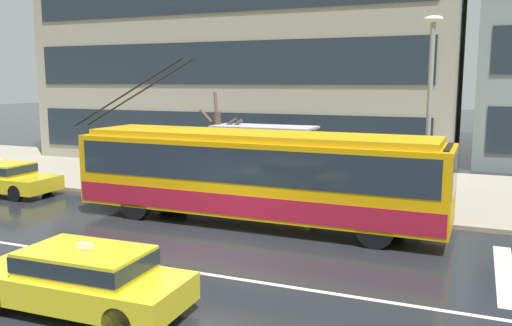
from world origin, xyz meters
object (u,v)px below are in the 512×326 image
(trolleybus, at_px, (256,174))
(pedestrian_approaching_curb, at_px, (399,166))
(taxi_queued_behind_bus, at_px, (2,177))
(taxi_oncoming_near, at_px, (82,276))
(street_tree_bare, at_px, (218,144))
(street_lamp, at_px, (430,98))
(pedestrian_walking_past, at_px, (316,162))
(pedestrian_at_shelter, at_px, (213,151))
(bus_shelter, at_px, (266,143))

(trolleybus, height_order, pedestrian_approaching_curb, trolleybus)
(taxi_queued_behind_bus, bearing_deg, pedestrian_approaching_curb, 7.53)
(trolleybus, xyz_separation_m, taxi_oncoming_near, (-0.61, -7.42, -0.90))
(street_tree_bare, bearing_deg, pedestrian_approaching_curb, -10.87)
(pedestrian_approaching_curb, distance_m, street_lamp, 2.40)
(taxi_oncoming_near, xyz_separation_m, pedestrian_approaching_curb, (4.71, 9.63, 1.06))
(pedestrian_walking_past, distance_m, street_tree_bare, 4.37)
(pedestrian_at_shelter, bearing_deg, taxi_queued_behind_bus, -156.42)
(pedestrian_walking_past, height_order, street_lamp, street_lamp)
(taxi_queued_behind_bus, relative_size, bus_shelter, 1.16)
(taxi_oncoming_near, relative_size, pedestrian_walking_past, 2.33)
(trolleybus, height_order, taxi_queued_behind_bus, trolleybus)
(bus_shelter, distance_m, pedestrian_walking_past, 2.60)
(bus_shelter, bearing_deg, pedestrian_walking_past, -24.17)
(taxi_queued_behind_bus, distance_m, pedestrian_approaching_curb, 15.39)
(bus_shelter, distance_m, pedestrian_approaching_curb, 5.52)
(bus_shelter, bearing_deg, street_lamp, -9.87)
(taxi_queued_behind_bus, distance_m, street_tree_bare, 8.80)
(street_tree_bare, bearing_deg, bus_shelter, 7.44)
(bus_shelter, distance_m, pedestrian_at_shelter, 2.23)
(street_lamp, distance_m, street_tree_bare, 8.29)
(street_lamp, bearing_deg, bus_shelter, 170.13)
(trolleybus, distance_m, street_lamp, 6.11)
(taxi_oncoming_near, xyz_separation_m, street_tree_bare, (-2.51, 11.01, 1.32))
(taxi_oncoming_near, distance_m, pedestrian_walking_past, 10.41)
(taxi_queued_behind_bus, bearing_deg, street_lamp, 9.20)
(trolleybus, xyz_separation_m, pedestrian_at_shelter, (-3.35, 3.59, 0.13))
(street_lamp, xyz_separation_m, street_tree_bare, (-8.02, 0.80, -1.92))
(bus_shelter, bearing_deg, taxi_queued_behind_bus, -159.86)
(pedestrian_walking_past, bearing_deg, taxi_queued_behind_bus, -168.04)
(taxi_queued_behind_bus, xyz_separation_m, street_lamp, (16.03, 2.60, 3.24))
(pedestrian_approaching_curb, xyz_separation_m, street_lamp, (0.81, 0.58, 2.18))
(taxi_oncoming_near, relative_size, taxi_queued_behind_bus, 0.97)
(trolleybus, height_order, street_tree_bare, trolleybus)
(taxi_queued_behind_bus, bearing_deg, bus_shelter, 20.14)
(pedestrian_at_shelter, bearing_deg, pedestrian_approaching_curb, -10.52)
(taxi_queued_behind_bus, bearing_deg, trolleybus, -1.02)
(trolleybus, xyz_separation_m, bus_shelter, (-1.17, 3.85, 0.51))
(bus_shelter, relative_size, pedestrian_walking_past, 2.06)
(trolleybus, xyz_separation_m, street_lamp, (4.90, 2.79, 2.34))
(taxi_oncoming_near, bearing_deg, taxi_queued_behind_bus, 144.10)
(pedestrian_at_shelter, bearing_deg, pedestrian_walking_past, -9.92)
(trolleybus, bearing_deg, pedestrian_at_shelter, 133.02)
(taxi_oncoming_near, distance_m, pedestrian_approaching_curb, 10.77)
(taxi_oncoming_near, relative_size, bus_shelter, 1.13)
(trolleybus, relative_size, pedestrian_approaching_curb, 6.51)
(trolleybus, height_order, bus_shelter, trolleybus)
(taxi_oncoming_near, height_order, taxi_queued_behind_bus, same)
(taxi_oncoming_near, height_order, pedestrian_approaching_curb, pedestrian_approaching_curb)
(street_tree_bare, bearing_deg, street_lamp, -5.71)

